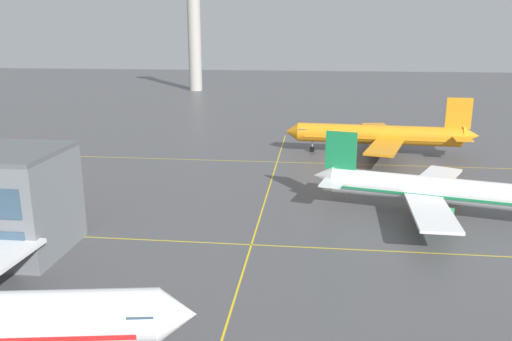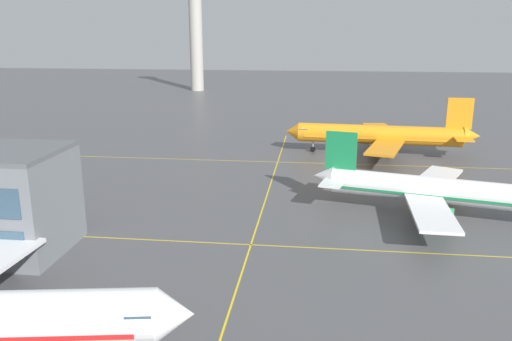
% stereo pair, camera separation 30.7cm
% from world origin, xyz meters
% --- Properties ---
extents(airliner_second_row, '(34.00, 28.92, 10.67)m').
position_xyz_m(airliner_second_row, '(23.35, 49.59, 3.64)').
color(airliner_second_row, white).
rests_on(airliner_second_row, ground).
extents(airliner_third_row, '(37.68, 32.44, 11.71)m').
position_xyz_m(airliner_third_row, '(19.87, 84.91, 4.00)').
color(airliner_third_row, orange).
rests_on(airliner_third_row, ground).
extents(taxiway_markings, '(129.42, 129.59, 0.01)m').
position_xyz_m(taxiway_markings, '(0.00, 37.27, 0.00)').
color(taxiway_markings, yellow).
rests_on(taxiway_markings, ground).
extents(control_tower, '(8.82, 8.82, 44.89)m').
position_xyz_m(control_tower, '(-42.12, 190.97, 25.64)').
color(control_tower, '#ADA89E').
rests_on(control_tower, ground).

